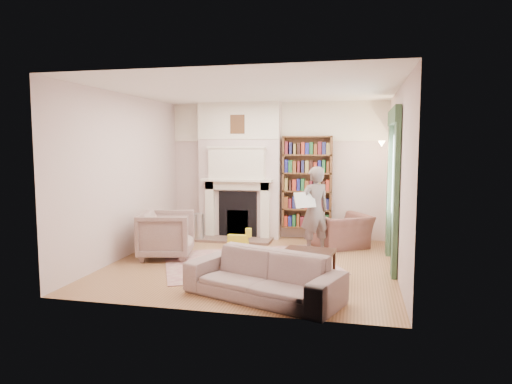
% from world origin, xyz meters
% --- Properties ---
extents(floor, '(4.50, 4.50, 0.00)m').
position_xyz_m(floor, '(0.00, 0.00, 0.00)').
color(floor, brown).
rests_on(floor, ground).
extents(ceiling, '(4.50, 4.50, 0.00)m').
position_xyz_m(ceiling, '(0.00, 0.00, 2.80)').
color(ceiling, white).
rests_on(ceiling, wall_back).
extents(wall_back, '(4.50, 0.00, 4.50)m').
position_xyz_m(wall_back, '(0.00, 2.25, 1.40)').
color(wall_back, beige).
rests_on(wall_back, floor).
extents(wall_front, '(4.50, 0.00, 4.50)m').
position_xyz_m(wall_front, '(0.00, -2.25, 1.40)').
color(wall_front, beige).
rests_on(wall_front, floor).
extents(wall_left, '(0.00, 4.50, 4.50)m').
position_xyz_m(wall_left, '(-2.25, 0.00, 1.40)').
color(wall_left, beige).
rests_on(wall_left, floor).
extents(wall_right, '(0.00, 4.50, 4.50)m').
position_xyz_m(wall_right, '(2.25, 0.00, 1.40)').
color(wall_right, beige).
rests_on(wall_right, floor).
extents(fireplace, '(1.70, 0.58, 2.80)m').
position_xyz_m(fireplace, '(-0.75, 2.05, 1.39)').
color(fireplace, beige).
rests_on(fireplace, floor).
extents(bookcase, '(1.00, 0.24, 1.85)m').
position_xyz_m(bookcase, '(0.65, 2.12, 1.18)').
color(bookcase, brown).
rests_on(bookcase, floor).
extents(window, '(0.02, 0.90, 1.30)m').
position_xyz_m(window, '(2.23, 0.40, 1.45)').
color(window, silver).
rests_on(window, wall_right).
extents(curtain_left, '(0.07, 0.32, 2.40)m').
position_xyz_m(curtain_left, '(2.20, -0.30, 1.20)').
color(curtain_left, '#304B31').
rests_on(curtain_left, floor).
extents(curtain_right, '(0.07, 0.32, 2.40)m').
position_xyz_m(curtain_right, '(2.20, 1.10, 1.20)').
color(curtain_right, '#304B31').
rests_on(curtain_right, floor).
extents(pelmet, '(0.09, 1.70, 0.24)m').
position_xyz_m(pelmet, '(2.19, 0.40, 2.38)').
color(pelmet, '#304B31').
rests_on(pelmet, wall_right).
extents(wall_sconce, '(0.20, 0.24, 0.24)m').
position_xyz_m(wall_sconce, '(2.03, 1.50, 1.90)').
color(wall_sconce, gold).
rests_on(wall_sconce, wall_right).
extents(rug, '(3.32, 3.02, 0.01)m').
position_xyz_m(rug, '(-0.07, 0.02, 0.01)').
color(rug, '#C3B594').
rests_on(rug, floor).
extents(armchair_reading, '(1.27, 1.24, 0.63)m').
position_xyz_m(armchair_reading, '(1.37, 1.47, 0.31)').
color(armchair_reading, '#542D2D').
rests_on(armchair_reading, floor).
extents(armchair_left, '(1.05, 1.03, 0.80)m').
position_xyz_m(armchair_left, '(-1.53, 0.04, 0.40)').
color(armchair_left, '#A89B8A').
rests_on(armchair_left, floor).
extents(sofa, '(2.15, 1.43, 0.58)m').
position_xyz_m(sofa, '(0.51, -1.65, 0.29)').
color(sofa, '#A29785').
rests_on(sofa, floor).
extents(man_reading, '(0.68, 0.64, 1.56)m').
position_xyz_m(man_reading, '(0.92, 0.87, 0.78)').
color(man_reading, '#5D504A').
rests_on(man_reading, floor).
extents(newspaper, '(0.38, 0.32, 0.26)m').
position_xyz_m(newspaper, '(0.77, 0.67, 0.99)').
color(newspaper, beige).
rests_on(newspaper, man_reading).
extents(coffee_table, '(0.75, 0.53, 0.45)m').
position_xyz_m(coffee_table, '(1.01, -0.77, 0.23)').
color(coffee_table, '#361D13').
rests_on(coffee_table, floor).
extents(paraffin_heater, '(0.31, 0.31, 0.55)m').
position_xyz_m(paraffin_heater, '(-1.49, 1.52, 0.28)').
color(paraffin_heater, '#B7B9C0').
rests_on(paraffin_heater, floor).
extents(rocking_horse, '(0.57, 0.25, 0.49)m').
position_xyz_m(rocking_horse, '(-0.37, 0.45, 0.24)').
color(rocking_horse, gold).
rests_on(rocking_horse, rug).
extents(board_game, '(0.41, 0.41, 0.03)m').
position_xyz_m(board_game, '(-0.72, -0.30, 0.03)').
color(board_game, gold).
rests_on(board_game, rug).
extents(game_box_lid, '(0.36, 0.28, 0.05)m').
position_xyz_m(game_box_lid, '(-0.48, -0.11, 0.04)').
color(game_box_lid, '#AC131B').
rests_on(game_box_lid, rug).
extents(comic_annuals, '(0.77, 0.61, 0.02)m').
position_xyz_m(comic_annuals, '(0.27, -0.38, 0.02)').
color(comic_annuals, red).
rests_on(comic_annuals, rug).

